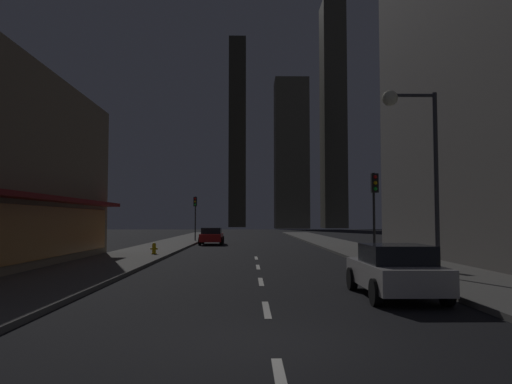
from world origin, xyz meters
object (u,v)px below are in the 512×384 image
object	(u,v)px
car_parked_far	(212,236)
traffic_light_far_left	(195,209)
traffic_light_near_right	(374,197)
street_lamp_right	(412,137)
car_parked_near	(395,270)
fire_hydrant_far_left	(154,249)

from	to	relation	value
car_parked_far	traffic_light_far_left	distance (m)	5.34
traffic_light_near_right	street_lamp_right	size ratio (longest dim) A/B	0.64
traffic_light_near_right	traffic_light_far_left	bearing A→B (deg)	114.90
car_parked_far	street_lamp_right	world-z (taller)	street_lamp_right
car_parked_near	fire_hydrant_far_left	distance (m)	17.80
car_parked_near	car_parked_far	world-z (taller)	same
car_parked_near	traffic_light_near_right	xyz separation A→B (m)	(1.90, 9.41, 2.45)
car_parked_near	street_lamp_right	distance (m)	5.91
traffic_light_far_left	street_lamp_right	distance (m)	31.50
fire_hydrant_far_left	traffic_light_near_right	distance (m)	13.01
car_parked_far	street_lamp_right	bearing A→B (deg)	-70.35
fire_hydrant_far_left	street_lamp_right	bearing A→B (deg)	-45.41
car_parked_far	traffic_light_near_right	bearing A→B (deg)	-64.82
car_parked_far	street_lamp_right	distance (m)	27.05
fire_hydrant_far_left	street_lamp_right	size ratio (longest dim) A/B	0.10
car_parked_far	fire_hydrant_far_left	size ratio (longest dim) A/B	6.48
car_parked_far	street_lamp_right	size ratio (longest dim) A/B	0.64
traffic_light_near_right	street_lamp_right	xyz separation A→B (m)	(-0.12, -5.80, 1.87)
car_parked_near	car_parked_far	distance (m)	29.65
street_lamp_right	fire_hydrant_far_left	bearing A→B (deg)	134.59
traffic_light_far_left	traffic_light_near_right	bearing A→B (deg)	-65.10
traffic_light_far_left	street_lamp_right	size ratio (longest dim) A/B	0.64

